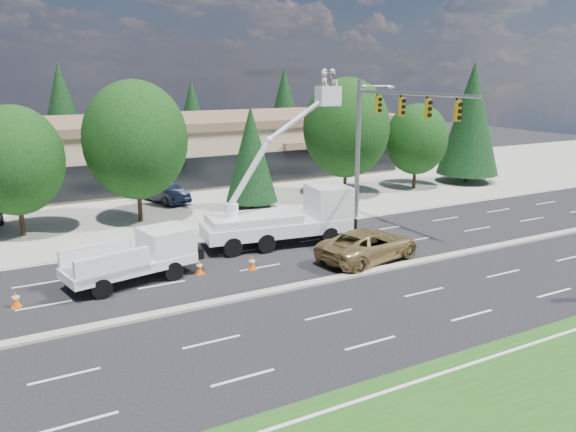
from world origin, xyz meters
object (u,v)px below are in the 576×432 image
signal_mast (379,130)px  bucket_truck (292,208)px  utility_pickup (139,261)px  minivan (369,245)px

signal_mast → bucket_truck: bucket_truck is taller
bucket_truck → utility_pickup: bearing=-161.6°
utility_pickup → minivan: utility_pickup is taller
bucket_truck → minivan: 5.10m
utility_pickup → bucket_truck: 9.36m
signal_mast → minivan: (-4.54, -5.44, -5.24)m
utility_pickup → bucket_truck: bucket_truck is taller
signal_mast → utility_pickup: 16.78m
signal_mast → minivan: size_ratio=1.73×
utility_pickup → bucket_truck: bearing=-0.6°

